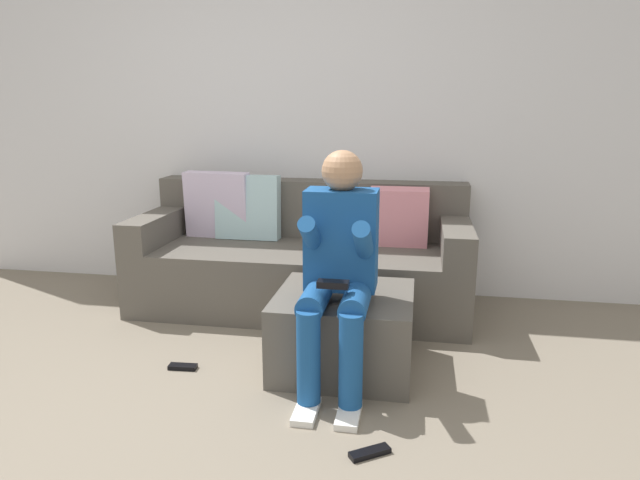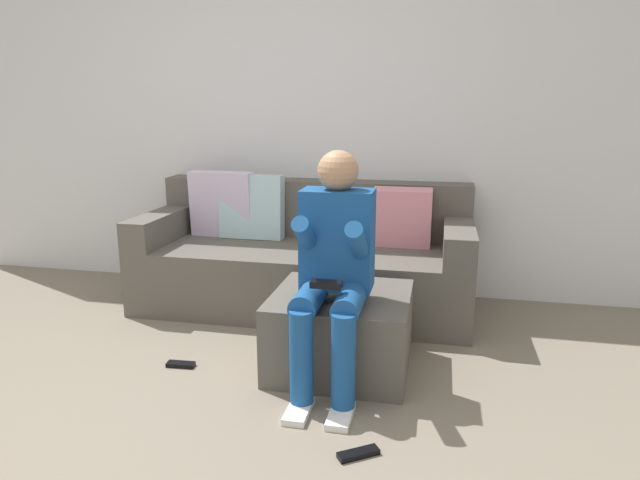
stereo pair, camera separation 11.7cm
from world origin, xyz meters
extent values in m
plane|color=slate|center=(0.00, 0.00, 0.00)|extent=(6.94, 6.94, 0.00)
cube|color=silver|center=(0.00, 2.24, 1.29)|extent=(5.34, 0.10, 2.57)
cube|color=#59544C|center=(0.27, 1.75, 0.21)|extent=(2.17, 0.88, 0.42)
cube|color=#59544C|center=(0.27, 2.08, 0.62)|extent=(2.17, 0.21, 0.39)
cube|color=#59544C|center=(-0.72, 1.75, 0.52)|extent=(0.19, 0.88, 0.19)
cube|color=#59544C|center=(1.26, 1.75, 0.52)|extent=(0.19, 0.88, 0.19)
cube|color=silver|center=(-0.36, 1.91, 0.65)|extent=(0.47, 0.16, 0.46)
cube|color=silver|center=(-0.14, 1.90, 0.64)|extent=(0.44, 0.14, 0.45)
cube|color=pink|center=(0.90, 1.88, 0.61)|extent=(0.38, 0.18, 0.39)
cube|color=#59544C|center=(0.67, 0.91, 0.20)|extent=(0.69, 0.65, 0.40)
cube|color=#194C8C|center=(0.66, 0.83, 0.70)|extent=(0.34, 0.20, 0.48)
sphere|color=tan|center=(0.66, 0.83, 1.03)|extent=(0.19, 0.19, 0.19)
cylinder|color=#194C8C|center=(0.57, 0.66, 0.46)|extent=(0.13, 0.35, 0.13)
cylinder|color=#194C8C|center=(0.57, 0.48, 0.25)|extent=(0.11, 0.11, 0.43)
cube|color=white|center=(0.57, 0.42, 0.01)|extent=(0.10, 0.22, 0.03)
cylinder|color=#194C8C|center=(0.54, 0.72, 0.73)|extent=(0.08, 0.32, 0.26)
cylinder|color=#194C8C|center=(0.76, 0.66, 0.46)|extent=(0.13, 0.35, 0.13)
cylinder|color=#194C8C|center=(0.76, 0.48, 0.25)|extent=(0.11, 0.11, 0.43)
cube|color=white|center=(0.76, 0.42, 0.01)|extent=(0.10, 0.22, 0.03)
cylinder|color=#194C8C|center=(0.79, 0.70, 0.71)|extent=(0.08, 0.37, 0.29)
cube|color=black|center=(0.66, 0.57, 0.56)|extent=(0.14, 0.06, 0.03)
cube|color=black|center=(0.87, 0.17, 0.01)|extent=(0.17, 0.14, 0.02)
cube|color=black|center=(-0.15, 0.74, 0.01)|extent=(0.15, 0.06, 0.02)
camera|label=1|loc=(1.02, -1.77, 1.34)|focal=31.60mm
camera|label=2|loc=(1.13, -1.75, 1.34)|focal=31.60mm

